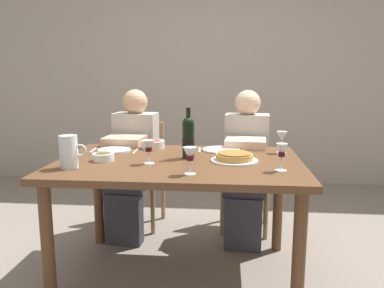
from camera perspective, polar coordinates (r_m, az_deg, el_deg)
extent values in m
plane|color=slate|center=(2.66, -1.83, -18.59)|extent=(8.00, 8.00, 0.00)
cube|color=#A3998E|center=(4.60, 1.62, 11.78)|extent=(8.00, 0.10, 2.80)
cube|color=brown|center=(2.39, -1.93, -2.88)|extent=(1.50, 1.00, 0.04)
cylinder|color=brown|center=(2.31, -20.49, -13.96)|extent=(0.07, 0.07, 0.72)
cylinder|color=brown|center=(2.14, 15.46, -15.75)|extent=(0.07, 0.07, 0.72)
cylinder|color=brown|center=(3.04, -13.63, -7.70)|extent=(0.07, 0.07, 0.72)
cylinder|color=brown|center=(2.91, 12.55, -8.49)|extent=(0.07, 0.07, 0.72)
cylinder|color=black|center=(2.43, -0.54, 0.33)|extent=(0.08, 0.08, 0.21)
sphere|color=black|center=(2.41, -0.54, 3.08)|extent=(0.08, 0.08, 0.08)
cylinder|color=black|center=(2.40, -0.54, 4.35)|extent=(0.03, 0.03, 0.09)
cylinder|color=black|center=(2.43, -0.54, 0.09)|extent=(0.08, 0.08, 0.07)
cylinder|color=silver|center=(2.28, -17.70, -1.10)|extent=(0.10, 0.10, 0.19)
cylinder|color=silver|center=(2.29, -17.65, -1.93)|extent=(0.09, 0.09, 0.11)
torus|color=silver|center=(2.25, -16.10, -0.91)|extent=(0.07, 0.01, 0.07)
cylinder|color=silver|center=(2.37, 6.25, -2.42)|extent=(0.29, 0.29, 0.01)
cylinder|color=#C18E47|center=(2.37, 6.26, -1.88)|extent=(0.23, 0.23, 0.03)
ellipsoid|color=#9E6028|center=(2.36, 6.27, -1.33)|extent=(0.20, 0.20, 0.02)
cylinder|color=silver|center=(2.77, -5.77, -0.07)|extent=(0.17, 0.17, 0.06)
ellipsoid|color=#B2382D|center=(2.77, -5.77, 0.33)|extent=(0.14, 0.14, 0.04)
cylinder|color=silver|center=(2.43, -12.92, -1.88)|extent=(0.13, 0.13, 0.05)
ellipsoid|color=brown|center=(2.43, -12.93, -1.50)|extent=(0.11, 0.11, 0.03)
cylinder|color=silver|center=(2.06, -0.32, -4.44)|extent=(0.06, 0.06, 0.00)
cylinder|color=silver|center=(2.05, -0.32, -3.45)|extent=(0.01, 0.01, 0.07)
cone|color=silver|center=(2.03, -0.32, -1.49)|extent=(0.07, 0.07, 0.07)
cylinder|color=#470A14|center=(2.04, -0.32, -2.06)|extent=(0.04, 0.04, 0.03)
cylinder|color=silver|center=(2.19, 12.96, -3.81)|extent=(0.06, 0.06, 0.00)
cylinder|color=silver|center=(2.18, 13.00, -2.83)|extent=(0.01, 0.01, 0.07)
cone|color=silver|center=(2.16, 13.08, -0.91)|extent=(0.06, 0.06, 0.08)
cylinder|color=#470A14|center=(2.17, 13.05, -1.46)|extent=(0.04, 0.04, 0.03)
cylinder|color=silver|center=(2.31, -6.36, -2.85)|extent=(0.06, 0.06, 0.00)
cylinder|color=silver|center=(2.30, -6.38, -1.99)|extent=(0.01, 0.01, 0.07)
cone|color=silver|center=(2.29, -6.41, -0.31)|extent=(0.07, 0.07, 0.07)
cylinder|color=#470A14|center=(2.29, -6.40, -0.79)|extent=(0.04, 0.04, 0.02)
cylinder|color=silver|center=(2.68, 13.00, -1.22)|extent=(0.06, 0.06, 0.00)
cylinder|color=silver|center=(2.67, 13.04, -0.41)|extent=(0.01, 0.01, 0.07)
cone|color=silver|center=(2.66, 13.10, 1.09)|extent=(0.07, 0.07, 0.07)
cylinder|color=silver|center=(2.68, 4.31, -0.86)|extent=(0.26, 0.26, 0.01)
cylinder|color=silver|center=(2.72, -11.37, -0.88)|extent=(0.23, 0.23, 0.01)
cube|color=silver|center=(2.69, 1.11, -0.88)|extent=(0.02, 0.16, 0.00)
cube|color=silver|center=(2.69, 7.51, -0.99)|extent=(0.04, 0.18, 0.00)
cube|color=silver|center=(2.68, -8.30, -1.02)|extent=(0.01, 0.18, 0.00)
cube|color=silver|center=(2.77, -14.34, -0.89)|extent=(0.03, 0.16, 0.00)
cube|color=#9E7A51|center=(3.31, -7.94, -4.22)|extent=(0.43, 0.43, 0.02)
cube|color=#9E7A51|center=(3.43, -7.09, -0.06)|extent=(0.36, 0.06, 0.40)
cylinder|color=#9E7A51|center=(3.28, -11.61, -8.76)|extent=(0.04, 0.04, 0.45)
cylinder|color=#9E7A51|center=(3.17, -5.81, -9.25)|extent=(0.04, 0.04, 0.45)
cylinder|color=#9E7A51|center=(3.58, -9.62, -7.04)|extent=(0.04, 0.04, 0.45)
cylinder|color=#9E7A51|center=(3.48, -4.29, -7.41)|extent=(0.04, 0.04, 0.45)
cube|color=#B7B2A8|center=(3.21, -8.21, 0.10)|extent=(0.36, 0.23, 0.50)
sphere|color=tan|center=(3.17, -8.37, 6.15)|extent=(0.20, 0.20, 0.20)
cube|color=#33333D|center=(3.09, -9.18, -5.09)|extent=(0.34, 0.40, 0.14)
cube|color=#33333D|center=(3.04, -9.96, -10.73)|extent=(0.28, 0.14, 0.40)
cube|color=tan|center=(2.94, -9.93, 0.48)|extent=(0.31, 0.26, 0.06)
cube|color=#9E7A51|center=(3.21, 7.89, -4.66)|extent=(0.43, 0.43, 0.02)
cube|color=#9E7A51|center=(3.35, 8.10, -0.37)|extent=(0.36, 0.06, 0.40)
cylinder|color=#9E7A51|center=(3.13, 4.51, -9.50)|extent=(0.04, 0.04, 0.45)
cylinder|color=#9E7A51|center=(3.12, 10.83, -9.74)|extent=(0.04, 0.04, 0.45)
cylinder|color=#9E7A51|center=(3.45, 5.06, -7.60)|extent=(0.04, 0.04, 0.45)
cylinder|color=#9E7A51|center=(3.44, 10.76, -7.80)|extent=(0.04, 0.04, 0.45)
cube|color=#B7B2A8|center=(3.12, 8.04, -0.22)|extent=(0.36, 0.23, 0.50)
sphere|color=beige|center=(3.07, 8.20, 6.02)|extent=(0.20, 0.20, 0.20)
cube|color=#33333D|center=(2.99, 7.79, -5.61)|extent=(0.34, 0.40, 0.14)
cube|color=#33333D|center=(2.93, 7.54, -11.49)|extent=(0.28, 0.14, 0.40)
cube|color=beige|center=(2.83, 7.88, 0.14)|extent=(0.31, 0.26, 0.06)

